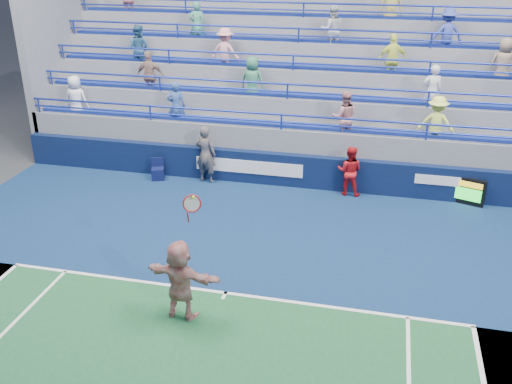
% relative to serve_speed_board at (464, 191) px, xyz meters
% --- Properties ---
extents(ground, '(120.00, 120.00, 0.00)m').
position_rel_serve_speed_board_xyz_m(ground, '(-5.80, -6.35, -0.43)').
color(ground, '#333538').
extents(sponsor_wall, '(18.00, 0.32, 1.10)m').
position_rel_serve_speed_board_xyz_m(sponsor_wall, '(-5.80, 0.15, 0.12)').
color(sponsor_wall, '#0A1738').
rests_on(sponsor_wall, ground).
extents(bleacher_stand, '(18.00, 5.60, 6.13)m').
position_rel_serve_speed_board_xyz_m(bleacher_stand, '(-5.80, 3.92, 1.12)').
color(bleacher_stand, slate).
rests_on(bleacher_stand, ground).
extents(serve_speed_board, '(1.22, 0.53, 0.86)m').
position_rel_serve_speed_board_xyz_m(serve_speed_board, '(0.00, 0.00, 0.00)').
color(serve_speed_board, black).
rests_on(serve_speed_board, ground).
extents(judge_chair, '(0.52, 0.53, 0.73)m').
position_rel_serve_speed_board_xyz_m(judge_chair, '(-9.88, -0.33, -0.20)').
color(judge_chair, '#0C123B').
rests_on(judge_chair, ground).
extents(tennis_player, '(1.75, 0.76, 2.94)m').
position_rel_serve_speed_board_xyz_m(tennis_player, '(-6.48, -7.37, 0.49)').
color(tennis_player, silver).
rests_on(tennis_player, ground).
extents(line_judge, '(0.77, 0.57, 1.95)m').
position_rel_serve_speed_board_xyz_m(line_judge, '(-8.23, -0.13, 0.54)').
color(line_judge, '#151D3A').
rests_on(line_judge, ground).
extents(ball_girl, '(0.84, 0.68, 1.61)m').
position_rel_serve_speed_board_xyz_m(ball_girl, '(-3.50, -0.11, 0.37)').
color(ball_girl, red).
rests_on(ball_girl, ground).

